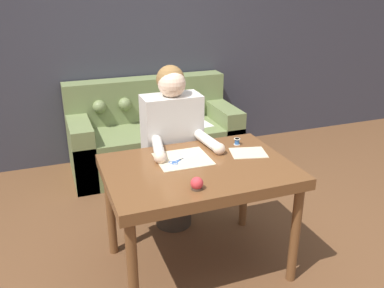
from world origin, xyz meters
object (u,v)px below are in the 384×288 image
person (173,150)px  scissors (178,161)px  dining_table (199,178)px  pin_cushion (197,184)px  couch (153,136)px  thread_spool (237,142)px

person → scissors: person is taller
dining_table → person: 0.53m
person → pin_cushion: 0.83m
dining_table → pin_cushion: size_ratio=15.94×
couch → pin_cushion: 2.02m
dining_table → thread_spool: bearing=31.9°
dining_table → couch: size_ratio=0.69×
thread_spool → scissors: bearing=-165.2°
person → thread_spool: (0.37, -0.30, 0.13)m
couch → scissors: couch is taller
scissors → pin_cushion: bearing=-93.2°
pin_cushion → scissors: bearing=86.8°
couch → person: 1.19m
person → thread_spool: person is taller
couch → thread_spool: bearing=-81.3°
scissors → dining_table: bearing=-48.8°
scissors → pin_cushion: (-0.02, -0.38, 0.03)m
dining_table → scissors: scissors is taller
scissors → pin_cushion: 0.39m
dining_table → person: bearing=89.7°
pin_cushion → person: bearing=81.5°
scissors → thread_spool: bearing=14.8°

